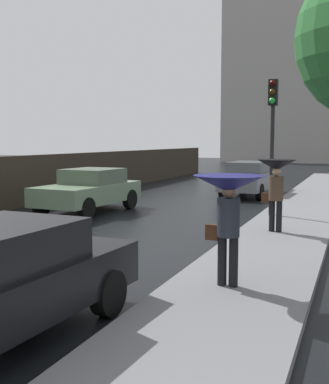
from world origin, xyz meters
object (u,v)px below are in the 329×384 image
(traffic_light, at_px, (272,121))
(car_green_far_ahead, at_px, (89,190))
(pedestrian_with_umbrella_near, at_px, (228,196))
(car_grey_mid_road, at_px, (250,178))
(pedestrian_with_umbrella_far, at_px, (276,175))

(traffic_light, bearing_deg, car_green_far_ahead, -174.34)
(car_green_far_ahead, distance_m, pedestrian_with_umbrella_near, 9.52)
(car_grey_mid_road, height_order, traffic_light, traffic_light)
(car_green_far_ahead, height_order, pedestrian_with_umbrella_far, pedestrian_with_umbrella_far)
(car_grey_mid_road, relative_size, car_green_far_ahead, 1.14)
(pedestrian_with_umbrella_near, distance_m, pedestrian_with_umbrella_far, 4.84)
(pedestrian_with_umbrella_far, bearing_deg, traffic_light, 112.02)
(car_grey_mid_road, height_order, pedestrian_with_umbrella_near, pedestrian_with_umbrella_near)
(car_green_far_ahead, distance_m, pedestrian_with_umbrella_far, 6.81)
(car_grey_mid_road, height_order, car_green_far_ahead, car_grey_mid_road)
(pedestrian_with_umbrella_far, bearing_deg, car_grey_mid_road, 115.77)
(pedestrian_with_umbrella_near, height_order, traffic_light, traffic_light)
(car_green_far_ahead, xyz_separation_m, pedestrian_with_umbrella_far, (6.42, -2.12, 0.80))
(car_grey_mid_road, xyz_separation_m, traffic_light, (1.88, -6.16, 2.15))
(pedestrian_with_umbrella_far, height_order, traffic_light, traffic_light)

